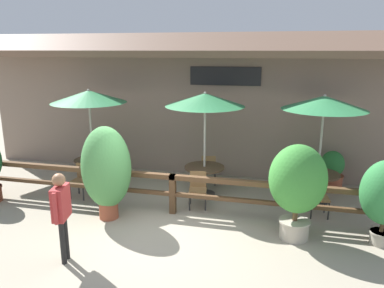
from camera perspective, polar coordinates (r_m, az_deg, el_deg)
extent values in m
plane|color=#9E937F|center=(8.08, -5.07, -13.44)|extent=(60.00, 60.00, 0.00)
cube|color=gray|center=(11.38, 1.45, 4.40)|extent=(14.00, 0.40, 3.60)
cube|color=brown|center=(10.67, 0.89, 14.94)|extent=(14.28, 1.48, 0.70)
cube|color=black|center=(10.88, 5.07, 10.27)|extent=(2.03, 0.04, 0.52)
cube|color=brown|center=(8.64, -2.99, -5.04)|extent=(10.40, 0.14, 0.11)
cube|color=brown|center=(8.79, -2.95, -7.62)|extent=(10.40, 0.10, 0.09)
cube|color=brown|center=(8.79, -2.95, -7.62)|extent=(0.14, 0.14, 0.95)
cylinder|color=#B7B2A8|center=(10.66, -15.00, -0.05)|extent=(0.06, 0.06, 2.41)
cone|color=#33844C|center=(10.42, -15.46, 7.00)|extent=(2.01, 2.01, 0.33)
sphere|color=#B2ADA3|center=(10.40, -15.52, 7.89)|extent=(0.07, 0.07, 0.07)
cylinder|color=#4C3826|center=(10.77, -14.84, -2.40)|extent=(1.04, 1.04, 0.05)
cylinder|color=#333333|center=(10.89, -14.71, -4.35)|extent=(0.07, 0.07, 0.72)
cylinder|color=#333333|center=(11.00, -14.60, -6.06)|extent=(0.57, 0.57, 0.03)
cube|color=olive|center=(10.13, -16.66, -5.43)|extent=(0.44, 0.44, 0.05)
cube|color=olive|center=(10.21, -16.17, -3.91)|extent=(0.40, 0.06, 0.40)
cylinder|color=#2D2D2D|center=(10.17, -18.06, -6.86)|extent=(0.04, 0.04, 0.41)
cylinder|color=#2D2D2D|center=(9.96, -16.24, -7.16)|extent=(0.04, 0.04, 0.41)
cylinder|color=#2D2D2D|center=(10.46, -16.88, -6.18)|extent=(0.04, 0.04, 0.41)
cylinder|color=#2D2D2D|center=(10.26, -15.10, -6.45)|extent=(0.04, 0.04, 0.41)
cube|color=olive|center=(11.56, -12.52, -2.73)|extent=(0.51, 0.51, 0.05)
cube|color=olive|center=(11.32, -12.77, -1.92)|extent=(0.40, 0.13, 0.40)
cylinder|color=#2D2D2D|center=(11.77, -11.37, -3.54)|extent=(0.04, 0.04, 0.41)
cylinder|color=#2D2D2D|center=(11.84, -13.18, -3.52)|extent=(0.04, 0.04, 0.41)
cylinder|color=#2D2D2D|center=(11.41, -11.71, -4.12)|extent=(0.04, 0.04, 0.41)
cylinder|color=#2D2D2D|center=(11.49, -13.57, -4.10)|extent=(0.04, 0.04, 0.41)
cylinder|color=#B7B2A8|center=(9.67, 1.92, -1.00)|extent=(0.06, 0.06, 2.41)
cone|color=#33844C|center=(9.41, 1.99, 6.77)|extent=(2.01, 2.01, 0.33)
sphere|color=#B2ADA3|center=(9.39, 2.00, 7.76)|extent=(0.07, 0.07, 0.07)
cylinder|color=#4C3826|center=(9.80, 1.90, -3.58)|extent=(1.04, 1.04, 0.05)
cylinder|color=#333333|center=(9.92, 1.88, -5.70)|extent=(0.07, 0.07, 0.72)
cylinder|color=#333333|center=(10.05, 1.87, -7.56)|extent=(0.57, 0.57, 0.03)
cube|color=olive|center=(9.10, 0.88, -7.08)|extent=(0.49, 0.49, 0.05)
cube|color=olive|center=(9.20, 0.94, -5.34)|extent=(0.40, 0.11, 0.40)
cylinder|color=#2D2D2D|center=(9.02, -0.39, -8.86)|extent=(0.04, 0.04, 0.41)
cylinder|color=#2D2D2D|center=(9.00, 2.06, -8.91)|extent=(0.04, 0.04, 0.41)
cylinder|color=#2D2D2D|center=(9.37, -0.25, -7.95)|extent=(0.04, 0.04, 0.41)
cylinder|color=#2D2D2D|center=(9.35, 2.10, -7.99)|extent=(0.04, 0.04, 0.41)
cube|color=olive|center=(10.71, 2.51, -3.75)|extent=(0.50, 0.50, 0.05)
cube|color=olive|center=(10.47, 2.53, -2.90)|extent=(0.40, 0.12, 0.40)
cylinder|color=#2D2D2D|center=(10.97, 3.49, -4.60)|extent=(0.04, 0.04, 0.41)
cylinder|color=#2D2D2D|center=(10.97, 1.49, -4.58)|extent=(0.04, 0.04, 0.41)
cylinder|color=#2D2D2D|center=(10.61, 3.54, -5.26)|extent=(0.04, 0.04, 0.41)
cylinder|color=#2D2D2D|center=(10.61, 1.48, -5.25)|extent=(0.04, 0.04, 0.41)
cylinder|color=#B7B2A8|center=(9.66, 18.87, -1.79)|extent=(0.06, 0.06, 2.41)
cone|color=#33844C|center=(9.40, 19.51, 5.96)|extent=(2.01, 2.01, 0.33)
sphere|color=#B2ADA3|center=(9.38, 19.59, 6.95)|extent=(0.07, 0.07, 0.07)
cylinder|color=#4C3826|center=(9.79, 18.65, -4.36)|extent=(1.04, 1.04, 0.05)
cylinder|color=#333333|center=(9.92, 18.48, -6.48)|extent=(0.07, 0.07, 0.72)
cylinder|color=#333333|center=(10.04, 18.32, -8.33)|extent=(0.57, 0.57, 0.03)
cube|color=olive|center=(9.13, 18.78, -7.80)|extent=(0.47, 0.47, 0.05)
cube|color=olive|center=(9.22, 18.65, -6.06)|extent=(0.40, 0.08, 0.40)
cylinder|color=#2D2D2D|center=(9.01, 17.71, -9.61)|extent=(0.04, 0.04, 0.41)
cylinder|color=#2D2D2D|center=(9.09, 20.10, -9.59)|extent=(0.04, 0.04, 0.41)
cylinder|color=#2D2D2D|center=(9.35, 17.28, -8.68)|extent=(0.04, 0.04, 0.41)
cylinder|color=#2D2D2D|center=(9.43, 19.57, -8.67)|extent=(0.04, 0.04, 0.41)
cube|color=olive|center=(10.65, 17.81, -4.55)|extent=(0.43, 0.43, 0.05)
cube|color=olive|center=(10.40, 17.99, -3.71)|extent=(0.40, 0.04, 0.40)
cylinder|color=#2D2D2D|center=(10.93, 18.63, -5.43)|extent=(0.04, 0.04, 0.41)
cylinder|color=#2D2D2D|center=(10.89, 16.64, -5.34)|extent=(0.04, 0.04, 0.41)
cylinder|color=#2D2D2D|center=(10.57, 18.83, -6.11)|extent=(0.04, 0.04, 0.41)
cylinder|color=#2D2D2D|center=(10.53, 16.77, -6.03)|extent=(0.04, 0.04, 0.41)
cylinder|color=#9E4C33|center=(8.85, -12.58, -9.66)|extent=(0.43, 0.43, 0.42)
cylinder|color=#9E4C33|center=(8.78, -12.65, -8.53)|extent=(0.47, 0.47, 0.04)
ellipsoid|color=#4C934C|center=(8.51, -12.94, -3.50)|extent=(1.12, 1.00, 1.86)
cylinder|color=#B7AD99|center=(8.48, 26.77, -12.62)|extent=(0.40, 0.40, 0.26)
cylinder|color=#B7AD99|center=(8.43, 26.86, -11.93)|extent=(0.43, 0.43, 0.04)
cylinder|color=brown|center=(8.35, 27.03, -10.61)|extent=(0.07, 0.07, 0.39)
cylinder|color=#B7AD99|center=(8.08, 15.29, -12.37)|extent=(0.58, 0.58, 0.39)
cylinder|color=#B7AD99|center=(8.00, 15.37, -11.26)|extent=(0.63, 0.63, 0.04)
cylinder|color=brown|center=(7.91, 15.48, -9.76)|extent=(0.11, 0.11, 0.42)
ellipsoid|color=#3D8E38|center=(7.67, 15.81, -5.15)|extent=(1.13, 1.02, 1.39)
cylinder|color=#9E4C33|center=(11.00, 20.39, -5.44)|extent=(0.60, 0.60, 0.42)
cylinder|color=#9E4C33|center=(10.94, 20.47, -4.51)|extent=(0.65, 0.65, 0.04)
ellipsoid|color=#287033|center=(10.84, 20.62, -2.87)|extent=(0.63, 0.57, 0.72)
cylinder|color=black|center=(7.38, -18.67, -13.35)|extent=(0.09, 0.09, 0.84)
cylinder|color=black|center=(7.24, -19.12, -13.94)|extent=(0.09, 0.09, 0.84)
cube|color=#B23333|center=(7.01, -19.37, -8.42)|extent=(0.30, 0.49, 0.60)
cylinder|color=#B23333|center=(7.23, -18.67, -7.65)|extent=(0.07, 0.07, 0.57)
cylinder|color=#B23333|center=(6.79, -20.11, -9.24)|extent=(0.07, 0.07, 0.57)
sphere|color=#9E704C|center=(6.86, -19.66, -5.15)|extent=(0.23, 0.23, 0.23)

